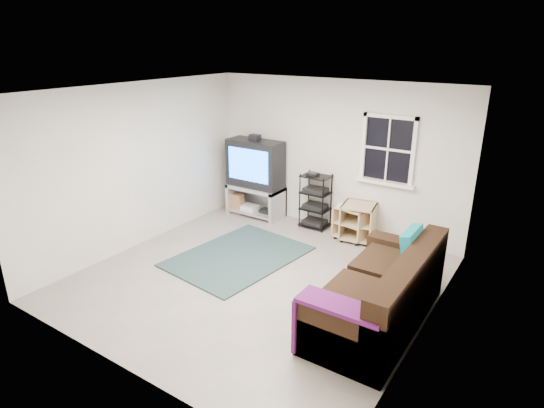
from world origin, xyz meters
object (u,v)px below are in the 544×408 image
Objects in this scene: av_rack at (315,204)px; sofa at (381,295)px; tv_unit at (256,172)px; side_table_left at (359,220)px; side_table_right at (354,219)px.

sofa is (2.05, -2.16, -0.07)m from av_rack.
av_rack is at bearing 133.54° from sofa.
av_rack is (1.23, 0.09, -0.43)m from tv_unit.
sofa reaches higher than side_table_left.
tv_unit is at bearing -178.79° from side_table_left.
av_rack is 1.65× the size of side_table_right.
av_rack is 2.98m from sofa.
sofa is at bearing -46.46° from av_rack.
tv_unit is 1.57× the size of av_rack.
sofa is at bearing -58.73° from side_table_right.
tv_unit is at bearing 147.77° from sofa.
av_rack is at bearing 177.18° from side_table_left.
sofa is at bearing -60.61° from side_table_left.
side_table_right is (0.77, -0.05, -0.10)m from av_rack.
side_table_right is at bearing 121.27° from sofa.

